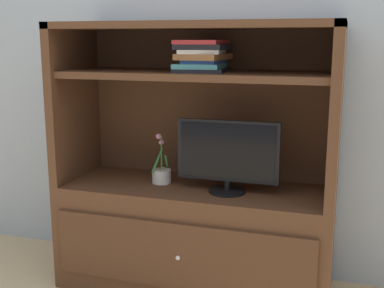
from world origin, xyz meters
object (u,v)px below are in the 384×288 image
object	(u,v)px
media_console	(195,206)
magazine_stack	(202,56)
tv_monitor	(228,155)
potted_plant	(162,174)

from	to	relation	value
media_console	magazine_stack	xyz separation A→B (m)	(0.04, -0.01, 0.83)
tv_monitor	media_console	bearing A→B (deg)	163.20
tv_monitor	magazine_stack	size ratio (longest dim) A/B	1.53
media_console	tv_monitor	world-z (taller)	media_console
tv_monitor	potted_plant	xyz separation A→B (m)	(-0.40, 0.06, -0.15)
media_console	potted_plant	distance (m)	0.26
media_console	tv_monitor	bearing A→B (deg)	-16.80
potted_plant	magazine_stack	size ratio (longest dim) A/B	0.80
media_console	tv_monitor	xyz separation A→B (m)	(0.20, -0.06, 0.32)
tv_monitor	potted_plant	size ratio (longest dim) A/B	1.91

